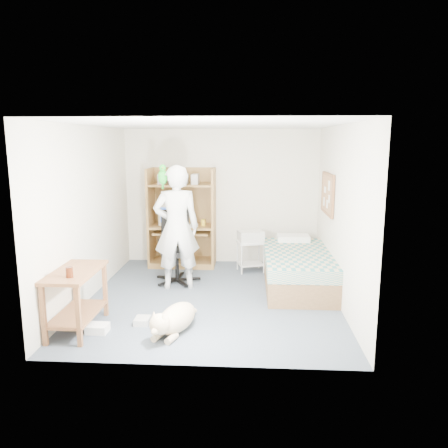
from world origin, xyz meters
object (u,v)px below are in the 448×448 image
bed (297,268)px  side_desk (76,291)px  computer_hutch (183,221)px  printer_cart (251,251)px  person (177,228)px  dog (174,319)px  office_chair (177,257)px

bed → side_desk: size_ratio=2.02×
computer_hutch → printer_cart: (1.26, -0.36, -0.46)m
computer_hutch → person: size_ratio=0.93×
person → dog: bearing=84.4°
computer_hutch → printer_cart: size_ratio=3.28×
bed → printer_cart: bearing=134.3°
computer_hutch → office_chair: bearing=-87.4°
printer_cart → computer_hutch: bearing=148.4°
bed → side_desk: bearing=-147.5°
computer_hutch → dog: 3.04m
printer_cart → person: bearing=-156.1°
bed → dog: bed is taller
printer_cart → bed: bearing=-61.3°
bed → printer_cart: (-0.74, 0.76, 0.08)m
computer_hutch → dog: bearing=-83.3°
office_chair → printer_cart: office_chair is taller
office_chair → person: size_ratio=0.60×
side_desk → office_chair: size_ratio=0.86×
dog → printer_cart: size_ratio=1.88×
computer_hutch → side_desk: size_ratio=1.80×
side_desk → printer_cart: (2.11, 2.58, -0.13)m
computer_hutch → office_chair: 1.07m
side_desk → printer_cart: size_ratio=1.82×
office_chair → dog: (0.30, -1.96, -0.24)m
office_chair → person: person is taller
computer_hutch → bed: (2.00, -1.12, -0.53)m
person → dog: 1.84m
side_desk → dog: size_ratio=0.97×
bed → dog: (-1.65, -1.83, -0.11)m
person → printer_cart: size_ratio=3.51×
person → office_chair: bearing=-91.9°
side_desk → person: 1.95m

